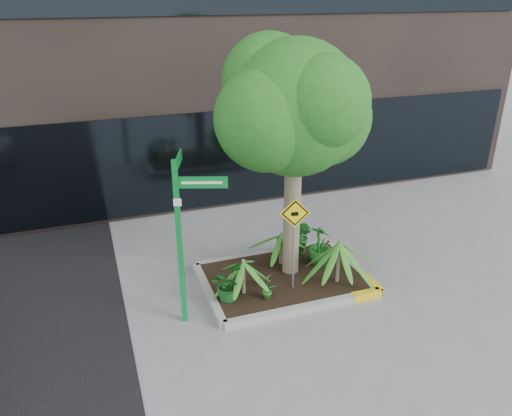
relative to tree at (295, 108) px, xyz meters
name	(u,v)px	position (x,y,z in m)	size (l,w,h in m)	color
ground	(280,291)	(-0.41, -0.48, -3.57)	(80.00, 80.00, 0.00)	gray
planter	(285,278)	(-0.18, -0.21, -3.47)	(3.35, 2.36, 0.15)	#9E9E99
tree	(295,108)	(0.00, 0.00, 0.00)	(3.26, 2.89, 4.89)	gray
palm_front	(340,243)	(0.73, -0.73, -2.55)	(1.06, 1.06, 1.17)	gray
palm_left	(243,262)	(-1.19, -0.50, -2.74)	(0.82, 0.82, 0.91)	gray
palm_back	(282,235)	(-0.07, 0.32, -2.75)	(0.81, 0.81, 0.90)	gray
shrub_a	(227,283)	(-1.54, -0.59, -3.08)	(0.62, 0.62, 0.69)	#18541D
shrub_b	(320,245)	(0.70, 0.05, -2.98)	(0.50, 0.50, 0.89)	#1F671F
shrub_c	(267,285)	(-0.82, -0.84, -3.13)	(0.31, 0.31, 0.59)	#297123
shrub_d	(301,237)	(0.51, 0.57, -3.00)	(0.46, 0.46, 0.84)	#1E6722
street_sign_post	(183,225)	(-2.34, -0.75, -1.67)	(0.87, 1.09, 3.09)	#0C8C31
cattle_sign	(294,228)	(-0.20, -0.60, -2.15)	(0.57, 0.18, 1.89)	slate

